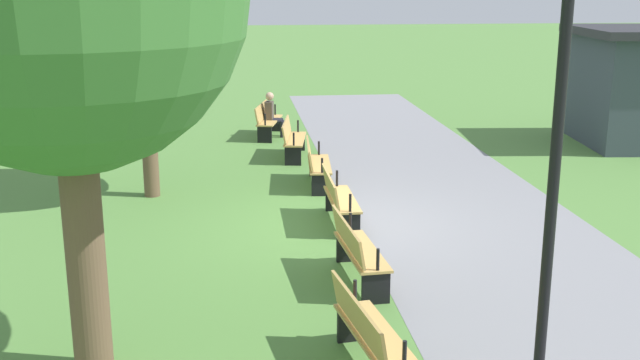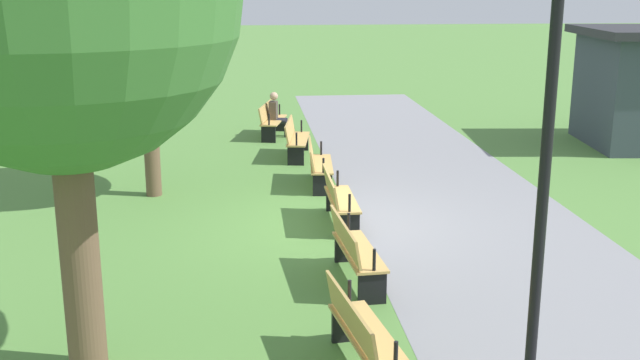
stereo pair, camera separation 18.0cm
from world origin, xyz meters
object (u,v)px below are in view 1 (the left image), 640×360
(bench_1, at_px, (292,138))
(bench_2, at_px, (316,163))
(kiosk, at_px, (640,85))
(bench_5, at_px, (369,334))
(bench_3, at_px, (338,198))
(bench_0, at_px, (267,120))
(person_seated, at_px, (273,113))
(tree_2, at_px, (141,4))
(lamp_post, at_px, (559,119))
(bench_4, at_px, (357,250))

(bench_1, height_order, bench_2, same)
(bench_2, bearing_deg, kiosk, 114.33)
(bench_1, relative_size, kiosk, 0.46)
(bench_5, bearing_deg, bench_3, 167.36)
(bench_0, relative_size, kiosk, 0.46)
(bench_1, xyz_separation_m, person_seated, (-2.59, -0.32, 0.17))
(bench_3, relative_size, person_seated, 1.42)
(tree_2, xyz_separation_m, lamp_post, (8.64, 4.33, -0.70))
(bench_5, bearing_deg, kiosk, 132.47)
(bench_0, xyz_separation_m, bench_4, (10.33, 0.76, 0.00))
(bench_0, height_order, bench_3, same)
(bench_4, xyz_separation_m, lamp_post, (3.85, 1.05, 2.50))
(bench_3, height_order, tree_2, tree_2)
(bench_3, relative_size, kiosk, 0.44)
(bench_4, bearing_deg, bench_3, 173.68)
(bench_1, distance_m, person_seated, 2.61)
(lamp_post, distance_m, kiosk, 14.40)
(bench_0, bearing_deg, bench_4, 16.86)
(person_seated, distance_m, kiosk, 9.46)
(bench_1, xyz_separation_m, tree_2, (2.99, -2.99, 3.20))
(kiosk, bearing_deg, person_seated, -97.11)
(person_seated, xyz_separation_m, kiosk, (2.02, 9.19, 0.88))
(bench_5, relative_size, lamp_post, 0.41)
(bench_0, height_order, bench_2, same)
(bench_5, relative_size, tree_2, 0.32)
(bench_4, bearing_deg, kiosk, 129.93)
(bench_2, bearing_deg, tree_2, -78.78)
(kiosk, bearing_deg, bench_0, -96.74)
(bench_5, bearing_deg, bench_2, 169.46)
(bench_2, height_order, person_seated, person_seated)
(person_seated, bearing_deg, bench_4, 16.01)
(bench_0, xyz_separation_m, bench_5, (12.91, 0.47, 0.00))
(bench_5, xyz_separation_m, tree_2, (-7.37, -2.99, 3.20))
(bench_3, relative_size, lamp_post, 0.39)
(lamp_post, bearing_deg, bench_3, -171.57)
(bench_5, height_order, kiosk, kiosk)
(person_seated, bearing_deg, kiosk, 90.24)
(bench_3, height_order, bench_4, same)
(bench_5, relative_size, kiosk, 0.46)
(bench_1, distance_m, lamp_post, 11.97)
(bench_1, xyz_separation_m, kiosk, (-0.56, 8.87, 1.04))
(bench_4, bearing_deg, lamp_post, 11.05)
(bench_3, height_order, person_seated, person_seated)
(kiosk, bearing_deg, bench_2, -64.59)
(bench_1, distance_m, tree_2, 5.30)
(bench_3, bearing_deg, bench_4, -2.10)
(bench_2, bearing_deg, bench_5, 2.12)
(lamp_post, height_order, kiosk, lamp_post)
(bench_2, relative_size, person_seated, 1.44)
(lamp_post, bearing_deg, bench_2, -173.37)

